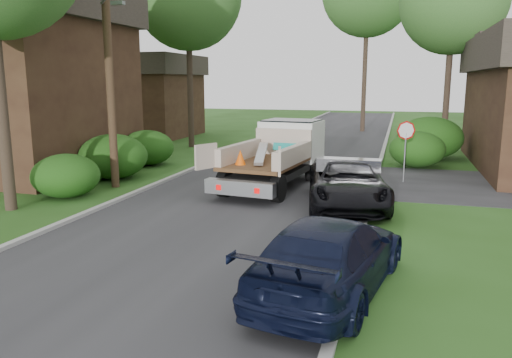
{
  "coord_description": "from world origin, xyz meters",
  "views": [
    {
      "loc": [
        4.96,
        -11.62,
        3.99
      ],
      "look_at": [
        0.99,
        2.13,
        1.2
      ],
      "focal_mm": 35.0,
      "sensor_mm": 36.0,
      "label": 1
    }
  ],
  "objects_px": {
    "house_left_near": "(6,75)",
    "navy_suv": "(330,255)",
    "utility_pole": "(108,49)",
    "tree_right_far": "(454,1)",
    "flatbed_truck": "(282,150)",
    "stop_sign": "(406,139)",
    "black_pickup": "(347,183)",
    "house_left_far": "(143,95)"
  },
  "relations": [
    {
      "from": "tree_right_far",
      "to": "flatbed_truck",
      "type": "bearing_deg",
      "value": -119.37
    },
    {
      "from": "flatbed_truck",
      "to": "black_pickup",
      "type": "xyz_separation_m",
      "value": [
        2.92,
        -3.04,
        -0.59
      ]
    },
    {
      "from": "house_left_far",
      "to": "stop_sign",
      "type": "bearing_deg",
      "value": -34.81
    },
    {
      "from": "stop_sign",
      "to": "house_left_near",
      "type": "height_order",
      "value": "house_left_near"
    },
    {
      "from": "house_left_near",
      "to": "flatbed_truck",
      "type": "distance_m",
      "value": 12.85
    },
    {
      "from": "house_left_near",
      "to": "house_left_far",
      "type": "xyz_separation_m",
      "value": [
        -1.5,
        15.0,
        -1.23
      ]
    },
    {
      "from": "stop_sign",
      "to": "house_left_near",
      "type": "bearing_deg",
      "value": -173.37
    },
    {
      "from": "house_left_near",
      "to": "flatbed_truck",
      "type": "relative_size",
      "value": 1.45
    },
    {
      "from": "utility_pole",
      "to": "house_left_near",
      "type": "bearing_deg",
      "value": 162.8
    },
    {
      "from": "utility_pole",
      "to": "flatbed_truck",
      "type": "bearing_deg",
      "value": 23.22
    },
    {
      "from": "stop_sign",
      "to": "flatbed_truck",
      "type": "bearing_deg",
      "value": -162.81
    },
    {
      "from": "flatbed_truck",
      "to": "navy_suv",
      "type": "distance_m",
      "value": 10.59
    },
    {
      "from": "stop_sign",
      "to": "navy_suv",
      "type": "height_order",
      "value": "stop_sign"
    },
    {
      "from": "stop_sign",
      "to": "navy_suv",
      "type": "relative_size",
      "value": 0.49
    },
    {
      "from": "utility_pole",
      "to": "black_pickup",
      "type": "relative_size",
      "value": 1.89
    },
    {
      "from": "stop_sign",
      "to": "house_left_far",
      "type": "bearing_deg",
      "value": 145.19
    },
    {
      "from": "tree_right_far",
      "to": "navy_suv",
      "type": "xyz_separation_m",
      "value": [
        -3.7,
        -22.5,
        -7.74
      ]
    },
    {
      "from": "utility_pole",
      "to": "navy_suv",
      "type": "xyz_separation_m",
      "value": [
        9.28,
        -7.48,
        -4.44
      ]
    },
    {
      "from": "house_left_near",
      "to": "stop_sign",
      "type": "bearing_deg",
      "value": 6.63
    },
    {
      "from": "house_left_near",
      "to": "navy_suv",
      "type": "distance_m",
      "value": 18.77
    },
    {
      "from": "tree_right_far",
      "to": "navy_suv",
      "type": "height_order",
      "value": "tree_right_far"
    },
    {
      "from": "house_left_far",
      "to": "navy_suv",
      "type": "relative_size",
      "value": 1.49
    },
    {
      "from": "utility_pole",
      "to": "house_left_near",
      "type": "distance_m",
      "value": 6.88
    },
    {
      "from": "utility_pole",
      "to": "black_pickup",
      "type": "distance_m",
      "value": 9.95
    },
    {
      "from": "flatbed_truck",
      "to": "navy_suv",
      "type": "height_order",
      "value": "flatbed_truck"
    },
    {
      "from": "house_left_near",
      "to": "tree_right_far",
      "type": "distance_m",
      "value": 23.81
    },
    {
      "from": "navy_suv",
      "to": "tree_right_far",
      "type": "bearing_deg",
      "value": -89.41
    },
    {
      "from": "tree_right_far",
      "to": "black_pickup",
      "type": "height_order",
      "value": "tree_right_far"
    },
    {
      "from": "stop_sign",
      "to": "house_left_far",
      "type": "distance_m",
      "value": 22.81
    },
    {
      "from": "utility_pole",
      "to": "house_left_far",
      "type": "relative_size",
      "value": 1.32
    },
    {
      "from": "house_left_far",
      "to": "navy_suv",
      "type": "xyz_separation_m",
      "value": [
        17.3,
        -24.5,
        -2.32
      ]
    },
    {
      "from": "stop_sign",
      "to": "utility_pole",
      "type": "height_order",
      "value": "utility_pole"
    },
    {
      "from": "tree_right_far",
      "to": "navy_suv",
      "type": "bearing_deg",
      "value": -99.34
    },
    {
      "from": "utility_pole",
      "to": "black_pickup",
      "type": "xyz_separation_m",
      "value": [
        8.89,
        -0.48,
        -4.44
      ]
    },
    {
      "from": "house_left_near",
      "to": "utility_pole",
      "type": "bearing_deg",
      "value": -17.2
    },
    {
      "from": "flatbed_truck",
      "to": "tree_right_far",
      "type": "bearing_deg",
      "value": 67.35
    },
    {
      "from": "house_left_far",
      "to": "black_pickup",
      "type": "bearing_deg",
      "value": -45.99
    },
    {
      "from": "house_left_near",
      "to": "navy_suv",
      "type": "bearing_deg",
      "value": -31.02
    },
    {
      "from": "flatbed_truck",
      "to": "navy_suv",
      "type": "relative_size",
      "value": 1.33
    },
    {
      "from": "tree_right_far",
      "to": "stop_sign",
      "type": "bearing_deg",
      "value": -101.81
    },
    {
      "from": "house_left_far",
      "to": "black_pickup",
      "type": "distance_m",
      "value": 24.44
    },
    {
      "from": "utility_pole",
      "to": "house_left_far",
      "type": "distance_m",
      "value": 18.93
    }
  ]
}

